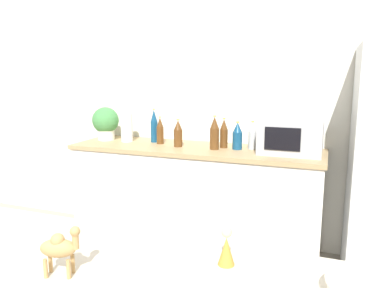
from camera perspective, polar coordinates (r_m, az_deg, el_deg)
The scene contains 14 objects.
wall_back at distance 3.40m, azimuth 6.84°, elevation 6.04°, with size 8.00×0.06×2.55m.
back_counter at distance 3.33m, azimuth 0.42°, elevation -8.26°, with size 2.16×0.63×0.93m.
potted_plant at distance 3.63m, azimuth -13.03°, elevation 3.25°, with size 0.25×0.25×0.31m.
paper_towel_roll at distance 3.51m, azimuth -9.91°, elevation 2.52°, with size 0.11×0.11×0.26m.
microwave at distance 3.04m, azimuth 14.82°, elevation 1.24°, with size 0.48×0.37×0.28m.
back_bottle_0 at distance 3.21m, azimuth -2.13°, elevation 1.58°, with size 0.07×0.07×0.24m.
back_bottle_1 at distance 3.36m, azimuth -4.89°, elevation 2.01°, with size 0.06×0.06×0.24m.
back_bottle_2 at distance 3.15m, azimuth 9.18°, elevation 1.24°, with size 0.07×0.07×0.23m.
back_bottle_3 at distance 3.17m, azimuth 4.88°, elevation 1.58°, with size 0.07×0.07×0.25m.
back_bottle_4 at distance 3.12m, azimuth 6.93°, elevation 1.19°, with size 0.08×0.08×0.23m.
back_bottle_5 at distance 3.44m, azimuth -5.79°, elevation 2.71°, with size 0.06×0.06×0.31m.
back_bottle_6 at distance 3.09m, azimuth 3.45°, elevation 1.63°, with size 0.08×0.08×0.28m.
camel_figurine at distance 1.23m, azimuth -19.50°, elevation -14.57°, with size 0.13×0.09×0.16m.
wise_man_figurine_blue at distance 1.24m, azimuth 5.26°, elevation -15.59°, with size 0.05×0.05×0.13m.
Camera 1 is at (0.78, -0.57, 1.54)m, focal length 35.00 mm.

